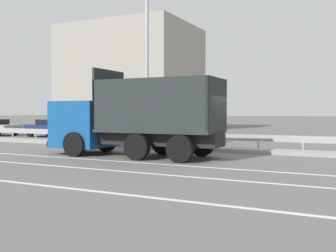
# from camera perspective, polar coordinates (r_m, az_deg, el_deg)

# --- Properties ---
(ground_plane) EXTENTS (320.00, 320.00, 0.00)m
(ground_plane) POSITION_cam_1_polar(r_m,az_deg,el_deg) (16.16, 6.01, -4.66)
(ground_plane) COLOR #605E5B
(lane_strip_0) EXTENTS (69.42, 0.16, 0.01)m
(lane_strip_0) POSITION_cam_1_polar(r_m,az_deg,el_deg) (15.35, -8.21, -5.02)
(lane_strip_0) COLOR silver
(lane_strip_0) RESTS_ON ground_plane
(lane_strip_1) EXTENTS (69.42, 0.16, 0.01)m
(lane_strip_1) POSITION_cam_1_polar(r_m,az_deg,el_deg) (13.73, -13.15, -5.90)
(lane_strip_1) COLOR silver
(lane_strip_1) RESTS_ON ground_plane
(lane_strip_2) EXTENTS (69.42, 0.16, 0.01)m
(lane_strip_2) POSITION_cam_1_polar(r_m,az_deg,el_deg) (11.67, -22.44, -7.41)
(lane_strip_2) COLOR silver
(lane_strip_2) RESTS_ON ground_plane
(median_island) EXTENTS (38.18, 1.10, 0.18)m
(median_island) POSITION_cam_1_polar(r_m,az_deg,el_deg) (18.88, 9.13, -3.43)
(median_island) COLOR gray
(median_island) RESTS_ON ground_plane
(median_guardrail) EXTENTS (69.42, 0.09, 0.78)m
(median_guardrail) POSITION_cam_1_polar(r_m,az_deg,el_deg) (19.85, 10.06, -1.78)
(median_guardrail) COLOR #9EA0A5
(median_guardrail) RESTS_ON ground_plane
(dump_truck) EXTENTS (7.66, 2.83, 3.72)m
(dump_truck) POSITION_cam_1_polar(r_m,az_deg,el_deg) (17.23, -7.38, 0.01)
(dump_truck) COLOR #144C8C
(dump_truck) RESTS_ON ground_plane
(median_road_sign) EXTENTS (0.81, 0.16, 2.59)m
(median_road_sign) POSITION_cam_1_polar(r_m,az_deg,el_deg) (22.74, -11.33, 0.78)
(median_road_sign) COLOR white
(median_road_sign) RESTS_ON ground_plane
(street_lamp_1) EXTENTS (0.70, 2.71, 8.75)m
(street_lamp_1) POSITION_cam_1_polar(r_m,az_deg,el_deg) (20.68, -3.39, 10.48)
(street_lamp_1) COLOR #ADADB2
(street_lamp_1) RESTS_ON ground_plane
(parked_car_2) EXTENTS (3.93, 2.20, 1.32)m
(parked_car_2) POSITION_cam_1_polar(r_m,az_deg,el_deg) (31.04, -16.68, -0.23)
(parked_car_2) COLOR navy
(parked_car_2) RESTS_ON ground_plane
(parked_car_3) EXTENTS (4.86, 1.83, 1.36)m
(parked_car_3) POSITION_cam_1_polar(r_m,az_deg,el_deg) (27.82, -9.49, -0.44)
(parked_car_3) COLOR #A3A3A8
(parked_car_3) RESTS_ON ground_plane
(parked_car_4) EXTENTS (4.16, 1.89, 1.47)m
(parked_car_4) POSITION_cam_1_polar(r_m,az_deg,el_deg) (24.41, 2.44, -0.66)
(parked_car_4) COLOR #B27A14
(parked_car_4) RESTS_ON ground_plane
(background_building_0) EXTENTS (13.50, 10.43, 11.13)m
(background_building_0) POSITION_cam_1_polar(r_m,az_deg,el_deg) (43.95, -5.35, 6.87)
(background_building_0) COLOR gray
(background_building_0) RESTS_ON ground_plane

